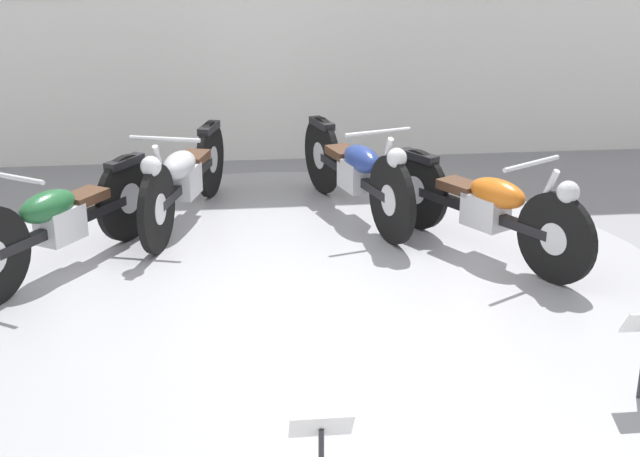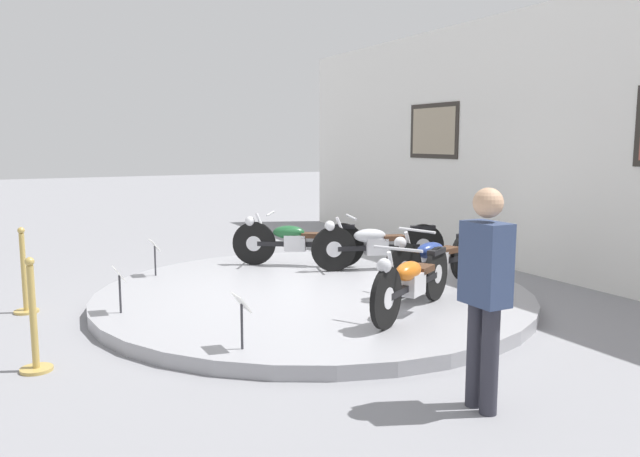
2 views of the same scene
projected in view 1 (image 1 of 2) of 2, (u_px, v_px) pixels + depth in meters
The scene contains 7 objects.
ground_plane at pixel (283, 307), 6.02m from camera, with size 60.00×60.00×0.00m, color gray.
display_platform at pixel (283, 297), 5.99m from camera, with size 5.45×5.45×0.15m, color #99999E.
motorcycle_green at pixel (60, 218), 6.09m from camera, with size 1.16×1.70×0.81m.
motorcycle_silver at pixel (184, 176), 7.04m from camera, with size 0.69×1.94×0.80m.
motorcycle_blue at pixel (356, 170), 7.17m from camera, with size 0.70×1.95×0.81m.
motorcycle_orange at pixel (486, 205), 6.39m from camera, with size 1.07×1.73×0.79m.
info_placard_front_centre at pixel (321, 441), 3.62m from camera, with size 0.26×0.11×0.51m.
Camera 1 is at (-0.34, -5.46, 2.58)m, focal length 50.00 mm.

